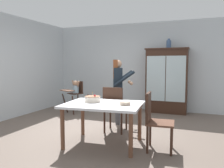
% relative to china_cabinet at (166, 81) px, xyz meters
% --- Properties ---
extents(ground_plane, '(6.24, 6.24, 0.00)m').
position_rel_china_cabinet_xyz_m(ground_plane, '(-1.08, -2.37, -0.95)').
color(ground_plane, '#66564C').
extents(wall_back, '(5.32, 0.06, 2.70)m').
position_rel_china_cabinet_xyz_m(wall_back, '(-1.08, 0.26, 0.40)').
color(wall_back, silver).
rests_on(wall_back, ground_plane).
extents(wall_left, '(0.06, 5.32, 2.70)m').
position_rel_china_cabinet_xyz_m(wall_left, '(-3.71, -2.37, 0.40)').
color(wall_left, silver).
rests_on(wall_left, ground_plane).
extents(china_cabinet, '(1.22, 0.48, 1.88)m').
position_rel_china_cabinet_xyz_m(china_cabinet, '(0.00, 0.00, 0.00)').
color(china_cabinet, '#382116').
rests_on(china_cabinet, ground_plane).
extents(ceramic_vase, '(0.13, 0.13, 0.27)m').
position_rel_china_cabinet_xyz_m(ceramic_vase, '(0.04, 0.00, 1.05)').
color(ceramic_vase, '#3D567F').
rests_on(ceramic_vase, china_cabinet).
extents(high_chair_with_toddler, '(0.77, 0.83, 0.95)m').
position_rel_china_cabinet_xyz_m(high_chair_with_toddler, '(-2.47, -0.99, -0.29)').
color(high_chair_with_toddler, '#382116').
rests_on(high_chair_with_toddler, ground_plane).
extents(adult_person, '(0.64, 0.63, 1.53)m').
position_rel_china_cabinet_xyz_m(adult_person, '(-0.90, -1.67, 0.02)').
color(adult_person, '#47474C').
rests_on(adult_person, ground_plane).
extents(dining_table, '(1.42, 1.12, 0.74)m').
position_rel_china_cabinet_xyz_m(dining_table, '(-0.66, -3.10, -0.30)').
color(dining_table, silver).
rests_on(dining_table, ground_plane).
extents(birthday_cake, '(0.28, 0.28, 0.19)m').
position_rel_china_cabinet_xyz_m(birthday_cake, '(-0.91, -3.03, -0.15)').
color(birthday_cake, beige).
rests_on(birthday_cake, dining_table).
extents(serving_bowl, '(0.18, 0.18, 0.05)m').
position_rel_china_cabinet_xyz_m(serving_bowl, '(-0.26, -3.11, -0.18)').
color(serving_bowl, '#C6AD93').
rests_on(serving_bowl, dining_table).
extents(dining_chair_far_side, '(0.46, 0.46, 0.96)m').
position_rel_china_cabinet_xyz_m(dining_chair_far_side, '(-0.73, -2.38, -0.39)').
color(dining_chair_far_side, '#382116').
rests_on(dining_chair_far_side, ground_plane).
extents(dining_chair_right_end, '(0.48, 0.48, 0.96)m').
position_rel_china_cabinet_xyz_m(dining_chair_right_end, '(0.22, -3.02, -0.39)').
color(dining_chair_right_end, '#382116').
rests_on(dining_chair_right_end, ground_plane).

